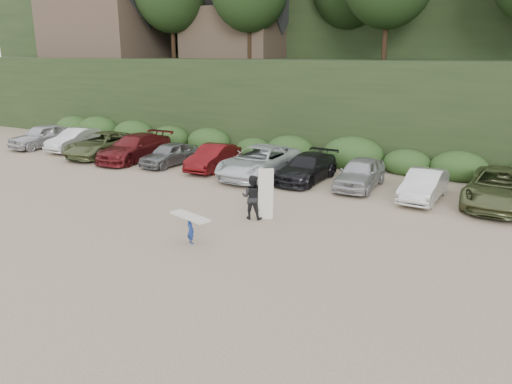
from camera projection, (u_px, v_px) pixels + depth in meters
The scene contains 4 objects.
ground at pixel (181, 242), 17.76m from camera, with size 120.00×120.00×0.00m, color tan.
parked_cars at pixel (277, 164), 26.51m from camera, with size 39.70×6.45×1.64m.
child_surfer at pixel (190, 225), 17.44m from camera, with size 1.79×0.96×1.03m.
adult_surfer at pixel (253, 197), 20.00m from camera, with size 1.39×0.87×2.13m.
Camera 1 is at (10.43, -13.21, 6.54)m, focal length 35.00 mm.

